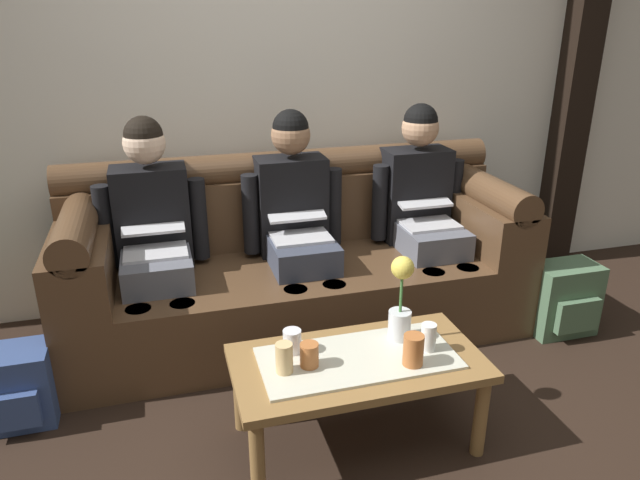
% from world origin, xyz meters
% --- Properties ---
extents(ground_plane, '(14.00, 14.00, 0.00)m').
position_xyz_m(ground_plane, '(0.00, 0.00, 0.00)').
color(ground_plane, black).
extents(back_wall_patterned, '(6.00, 0.12, 2.90)m').
position_xyz_m(back_wall_patterned, '(0.00, 1.70, 1.45)').
color(back_wall_patterned, silver).
rests_on(back_wall_patterned, ground_plane).
extents(timber_pillar, '(0.20, 0.20, 2.90)m').
position_xyz_m(timber_pillar, '(1.99, 1.58, 1.45)').
color(timber_pillar, black).
rests_on(timber_pillar, ground_plane).
extents(couch, '(2.47, 0.88, 0.96)m').
position_xyz_m(couch, '(0.00, 1.17, 0.37)').
color(couch, '#513823').
rests_on(couch, ground_plane).
extents(person_left, '(0.56, 0.67, 1.22)m').
position_xyz_m(person_left, '(-0.75, 1.17, 0.66)').
color(person_left, '#595B66').
rests_on(person_left, ground_plane).
extents(person_middle, '(0.56, 0.67, 1.22)m').
position_xyz_m(person_middle, '(0.00, 1.17, 0.66)').
color(person_middle, '#383D4C').
rests_on(person_middle, ground_plane).
extents(person_right, '(0.56, 0.67, 1.22)m').
position_xyz_m(person_right, '(0.75, 1.17, 0.66)').
color(person_right, '#595B66').
rests_on(person_right, ground_plane).
extents(coffee_table, '(1.01, 0.52, 0.41)m').
position_xyz_m(coffee_table, '(0.00, 0.14, 0.35)').
color(coffee_table, olive).
rests_on(coffee_table, ground_plane).
extents(flower_vase, '(0.10, 0.10, 0.37)m').
position_xyz_m(flower_vase, '(0.21, 0.23, 0.58)').
color(flower_vase, silver).
rests_on(flower_vase, coffee_table).
extents(cup_near_left, '(0.06, 0.06, 0.12)m').
position_xyz_m(cup_near_left, '(0.29, 0.11, 0.47)').
color(cup_near_left, white).
rests_on(cup_near_left, coffee_table).
extents(cup_near_right, '(0.07, 0.07, 0.10)m').
position_xyz_m(cup_near_right, '(-0.24, 0.25, 0.46)').
color(cup_near_right, silver).
rests_on(cup_near_right, coffee_table).
extents(cup_far_center, '(0.07, 0.07, 0.12)m').
position_xyz_m(cup_far_center, '(-0.31, 0.12, 0.47)').
color(cup_far_center, '#DBB77A').
rests_on(cup_far_center, coffee_table).
extents(cup_far_left, '(0.07, 0.07, 0.10)m').
position_xyz_m(cup_far_left, '(-0.20, 0.13, 0.46)').
color(cup_far_left, '#B26633').
rests_on(cup_far_left, coffee_table).
extents(cup_far_right, '(0.08, 0.08, 0.13)m').
position_xyz_m(cup_far_right, '(0.19, 0.03, 0.47)').
color(cup_far_right, '#B26633').
rests_on(cup_far_right, coffee_table).
extents(backpack_right, '(0.36, 0.27, 0.40)m').
position_xyz_m(backpack_right, '(1.41, 0.68, 0.20)').
color(backpack_right, '#4C6B4C').
rests_on(backpack_right, ground_plane).
extents(backpack_left, '(0.31, 0.27, 0.35)m').
position_xyz_m(backpack_left, '(-1.38, 0.66, 0.17)').
color(backpack_left, '#33477A').
rests_on(backpack_left, ground_plane).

